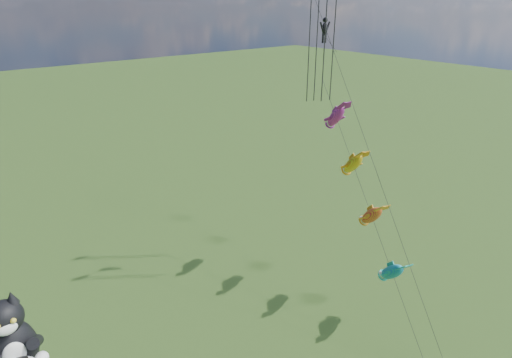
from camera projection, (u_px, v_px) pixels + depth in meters
cat_kite_rig at (13, 351)px, 16.92m from camera, size 2.36×4.06×11.81m
fish_windsock_rig at (362, 190)px, 31.78m from camera, size 5.08×15.21×16.03m
parafoil_rig at (327, 35)px, 31.18m from camera, size 4.11×17.28×23.18m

